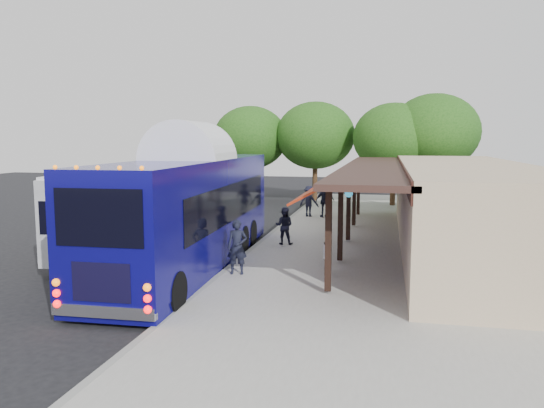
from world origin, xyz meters
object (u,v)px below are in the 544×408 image
Objects in this scene: ped_b at (284,226)px; sign_board at (326,254)px; coach_bus at (190,206)px; city_bus at (144,202)px; ped_d at (309,201)px; ped_c at (325,201)px; ped_a at (237,247)px.

ped_b reaches higher than sign_board.
city_bus is at bearing 132.71° from coach_bus.
ped_d reaches higher than ped_b.
ped_c is 13.11m from sign_board.
coach_bus is 1.03× the size of city_bus.
ped_c is (1.35, 13.38, 0.03)m from ped_a.
ped_b is 0.89× the size of ped_d.
ped_a is at bearing 58.94° from ped_c.
ped_b is (2.62, 4.10, -1.29)m from coach_bus.
city_bus is 9.63m from sign_board.
ped_b is 5.39m from sign_board.
ped_a is 1.15× the size of ped_b.
ped_b is 8.19m from ped_c.
ped_d is at bearing 49.36° from city_bus.
coach_bus is 12.77m from ped_c.
ped_a reaches higher than ped_d.
ped_a is 5.26m from ped_b.
ped_d is at bearing -88.27° from ped_b.
ped_c is (0.78, 8.15, 0.15)m from ped_b.
city_bus is at bearing 25.75° from ped_c.
ped_c is at bearing 72.78° from coach_bus.
ped_c is at bearing 45.09° from city_bus.
ped_b is (6.19, 0.46, -0.92)m from city_bus.
ped_d is 1.66× the size of sign_board.
coach_bus is at bearing 154.46° from sign_board.
ped_a is 1.70× the size of sign_board.
coach_bus is 12.66m from ped_d.
coach_bus reaches higher than ped_d.
ped_d is at bearing 83.93° from sign_board.
city_bus is (-3.56, 3.64, -0.37)m from coach_bus.
ped_c is 1.07× the size of ped_d.
city_bus reaches higher than sign_board.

